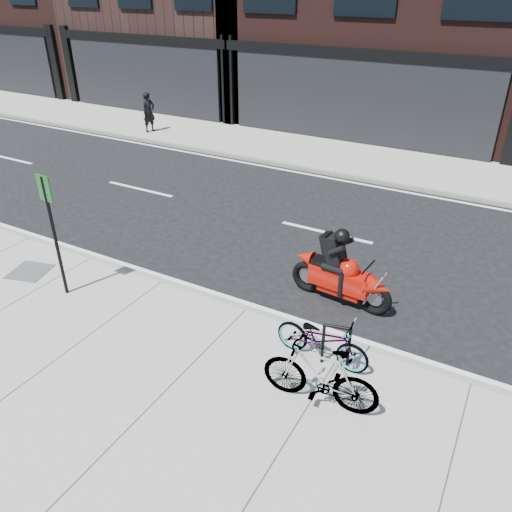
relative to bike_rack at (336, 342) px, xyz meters
The scene contains 10 objects.
ground 3.33m from the bike_rack, 127.55° to the left, with size 120.00×120.00×0.00m, color black.
sidewalk_near 3.17m from the bike_rack, 129.79° to the right, with size 60.00×6.00×0.13m, color gray.
sidewalk_far 10.55m from the bike_rack, 100.93° to the left, with size 60.00×3.50×0.13m, color gray.
bike_rack is the anchor object (origin of this frame).
bicycle_front 0.23m from the bike_rack, behind, with size 0.55×1.59×0.84m, color gray.
bicycle_rear 0.90m from the bike_rack, 83.88° to the right, with size 0.49×1.72×1.03m, color gray.
motorcycle 1.97m from the bike_rack, 106.21° to the left, with size 2.11×0.60×1.57m.
pedestrian 14.94m from the bike_rack, 140.79° to the left, with size 0.56×0.37×1.53m, color black.
utility_grate 6.72m from the bike_rack, behind, with size 0.75×0.75×0.01m, color #525255.
sign_post 5.51m from the bike_rack, behind, with size 0.33×0.07×2.44m.
Camera 1 is at (3.90, -8.59, 5.57)m, focal length 35.00 mm.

